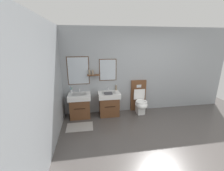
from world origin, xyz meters
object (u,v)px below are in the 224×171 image
at_px(vanity_sink_right, 109,103).
at_px(toilet, 140,101).
at_px(folded_hand_towel, 108,93).
at_px(vanity_sink_left, 80,105).
at_px(soap_dispenser, 116,88).
at_px(toothbrush_cup, 71,91).

xyz_separation_m(vanity_sink_right, toilet, (0.97, 0.01, 0.00)).
relative_size(toilet, folded_hand_towel, 4.55).
bearing_deg(vanity_sink_left, soap_dispenser, 9.22).
relative_size(vanity_sink_left, soap_dispenser, 3.70).
distance_m(toothbrush_cup, folded_hand_towel, 1.11).
bearing_deg(toilet, soap_dispenser, 166.69).
height_order(toothbrush_cup, soap_dispenser, toothbrush_cup).
height_order(vanity_sink_left, folded_hand_towel, folded_hand_towel).
relative_size(soap_dispenser, folded_hand_towel, 0.88).
bearing_deg(vanity_sink_right, vanity_sink_left, 180.00).
xyz_separation_m(toilet, soap_dispenser, (-0.72, 0.17, 0.42)).
relative_size(vanity_sink_left, toothbrush_cup, 3.54).
distance_m(vanity_sink_left, toothbrush_cup, 0.49).
xyz_separation_m(toothbrush_cup, folded_hand_towel, (1.06, -0.32, -0.03)).
height_order(vanity_sink_left, vanity_sink_right, same).
xyz_separation_m(toilet, folded_hand_towel, (-1.01, -0.16, 0.36)).
bearing_deg(folded_hand_towel, soap_dispenser, 48.76).
xyz_separation_m(soap_dispenser, folded_hand_towel, (-0.29, -0.33, -0.06)).
relative_size(toilet, toothbrush_cup, 4.96).
xyz_separation_m(vanity_sink_left, vanity_sink_right, (0.86, 0.00, 0.00)).
distance_m(vanity_sink_right, folded_hand_towel, 0.39).
relative_size(vanity_sink_left, toilet, 0.71).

